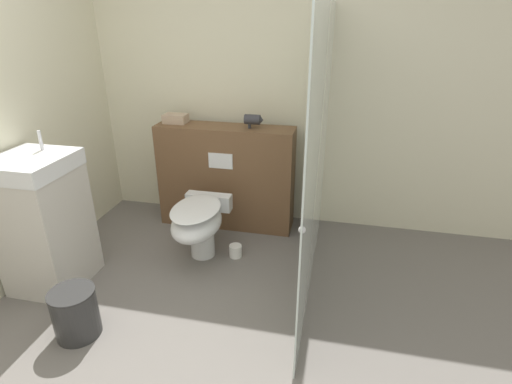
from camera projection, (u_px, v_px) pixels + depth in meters
ground_plane at (157, 377)px, 2.27m from camera, size 12.00×12.00×0.00m
wall_back at (245, 90)px, 3.65m from camera, size 8.00×0.06×2.50m
partition_panel at (226, 177)px, 3.75m from camera, size 1.26×0.31×0.97m
shower_glass at (318, 158)px, 2.72m from camera, size 0.04×1.95×1.98m
toilet at (199, 223)px, 3.23m from camera, size 0.40×0.64×0.50m
sink_vanity at (44, 223)px, 2.88m from camera, size 0.49×0.53×1.15m
hair_drier at (253, 120)px, 3.45m from camera, size 0.17×0.09×0.12m
folded_towel at (176, 119)px, 3.65m from camera, size 0.21×0.15×0.08m
spare_toilet_roll at (235, 251)px, 3.37m from camera, size 0.11×0.11×0.11m
waste_bin at (75, 313)px, 2.51m from camera, size 0.28×0.28×0.33m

